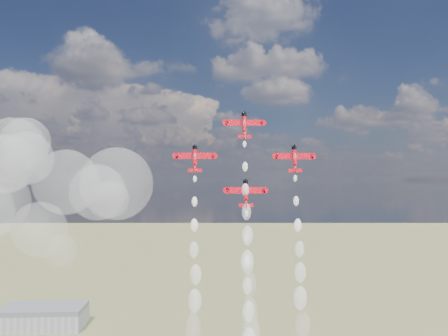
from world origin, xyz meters
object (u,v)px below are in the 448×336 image
hangar (43,317)px  plane_right (295,158)px  plane_left (195,158)px  plane_lead (244,125)px  plane_slot (246,193)px

hangar → plane_right: (122.74, -164.85, 90.32)m
hangar → plane_left: size_ratio=4.53×
hangar → plane_lead: plane_lead is taller
plane_right → plane_lead: bearing=172.0°
plane_left → plane_right: (28.54, 0.00, 0.00)m
plane_lead → plane_slot: size_ratio=1.00×
hangar → plane_right: size_ratio=4.53×
hangar → plane_slot: 214.69m
plane_left → plane_slot: 17.42m
plane_lead → plane_left: bearing=-172.0°
plane_lead → plane_left: plane_lead is taller
plane_left → plane_right: size_ratio=1.00×
plane_lead → plane_slot: plane_lead is taller
plane_lead → plane_right: size_ratio=1.00×
hangar → plane_slot: bearing=-57.0°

